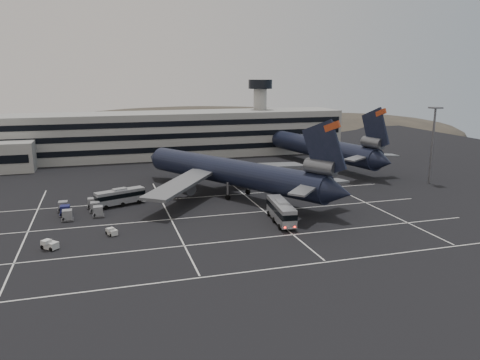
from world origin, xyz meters
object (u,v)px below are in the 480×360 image
object	(u,v)px
uld_cluster	(80,209)
bus_near	(281,210)
trijet_main	(233,172)
tug_a	(112,231)
bus_far	(120,196)

from	to	relation	value
uld_cluster	bus_near	bearing A→B (deg)	-24.20
trijet_main	tug_a	distance (m)	32.34
bus_near	bus_far	distance (m)	33.16
trijet_main	uld_cluster	distance (m)	31.89
tug_a	uld_cluster	bearing A→B (deg)	86.83
bus_near	tug_a	size ratio (longest dim) A/B	4.77
tug_a	uld_cluster	xyz separation A→B (m)	(-5.32, 13.89, 0.37)
bus_near	tug_a	xyz separation A→B (m)	(-29.04, 1.55, -1.60)
bus_near	trijet_main	bearing A→B (deg)	105.24
bus_near	uld_cluster	distance (m)	37.69
bus_far	tug_a	bearing A→B (deg)	152.22
bus_far	uld_cluster	xyz separation A→B (m)	(-7.47, -3.96, -0.95)
bus_far	uld_cluster	distance (m)	8.51
bus_near	bus_far	xyz separation A→B (m)	(-26.89, 19.40, -0.28)
bus_far	tug_a	size ratio (longest dim) A/B	4.16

